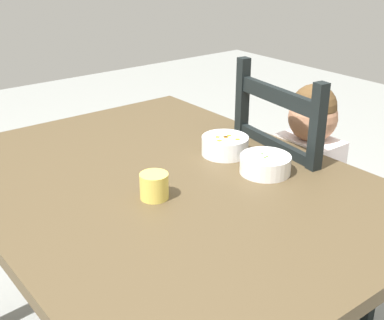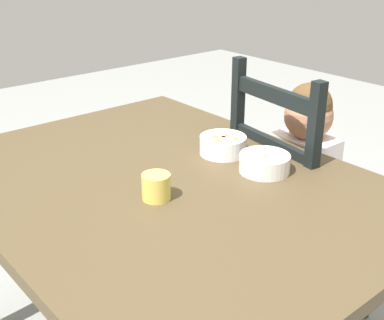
# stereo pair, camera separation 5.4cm
# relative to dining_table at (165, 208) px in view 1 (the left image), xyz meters

# --- Properties ---
(dining_table) EXTENTS (1.38, 1.03, 0.76)m
(dining_table) POSITION_rel_dining_table_xyz_m (0.00, 0.00, 0.00)
(dining_table) COLOR #4D3E28
(dining_table) RESTS_ON ground
(dining_chair) EXTENTS (0.47, 0.47, 1.03)m
(dining_chair) POSITION_rel_dining_table_xyz_m (0.05, 0.56, -0.19)
(dining_chair) COLOR black
(dining_chair) RESTS_ON ground
(child_figure) EXTENTS (0.32, 0.31, 0.96)m
(child_figure) POSITION_rel_dining_table_xyz_m (0.06, 0.56, -0.03)
(child_figure) COLOR white
(child_figure) RESTS_ON ground
(bowl_of_peas) EXTENTS (0.15, 0.15, 0.06)m
(bowl_of_peas) POSITION_rel_dining_table_xyz_m (0.15, 0.27, 0.12)
(bowl_of_peas) COLOR white
(bowl_of_peas) RESTS_ON dining_table
(bowl_of_carrots) EXTENTS (0.15, 0.15, 0.06)m
(bowl_of_carrots) POSITION_rel_dining_table_xyz_m (-0.03, 0.27, 0.13)
(bowl_of_carrots) COLOR white
(bowl_of_carrots) RESTS_ON dining_table
(spoon) EXTENTS (0.14, 0.03, 0.01)m
(spoon) POSITION_rel_dining_table_xyz_m (0.01, 0.27, 0.10)
(spoon) COLOR silver
(spoon) RESTS_ON dining_table
(drinking_cup) EXTENTS (0.08, 0.08, 0.07)m
(drinking_cup) POSITION_rel_dining_table_xyz_m (0.08, -0.09, 0.13)
(drinking_cup) COLOR #E3CA56
(drinking_cup) RESTS_ON dining_table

